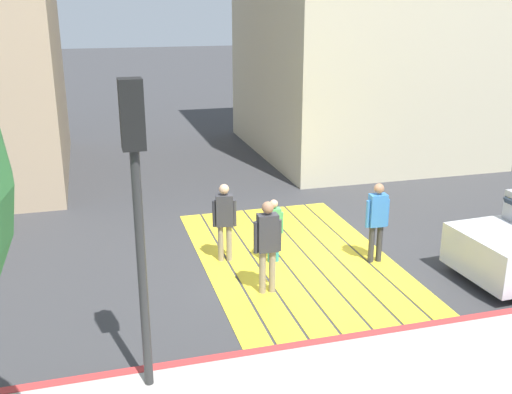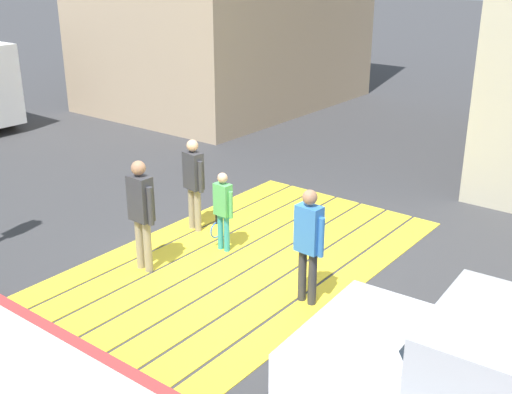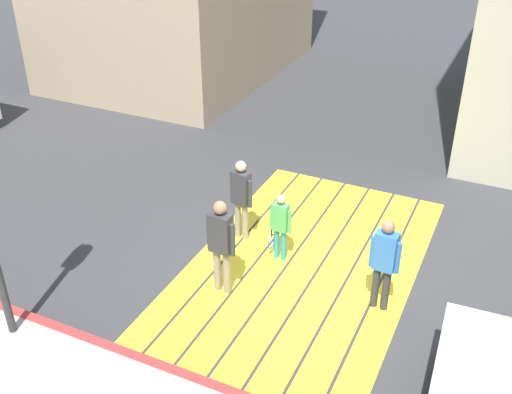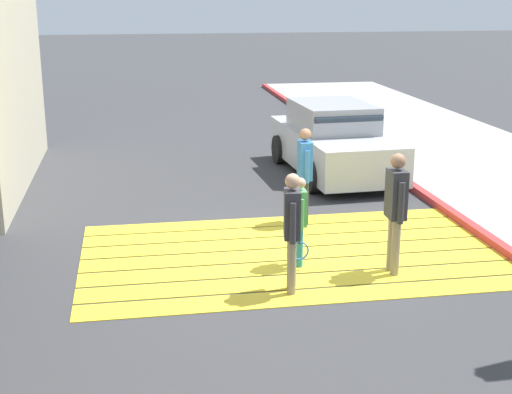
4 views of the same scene
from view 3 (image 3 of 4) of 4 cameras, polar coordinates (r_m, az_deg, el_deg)
The scene contains 7 objects.
ground_plane at distance 11.08m, azimuth 4.52°, elevation -6.37°, with size 120.00×120.00×0.00m, color #38383A.
crosswalk_stripes at distance 11.08m, azimuth 4.52°, elevation -6.34°, with size 6.40×3.80×0.01m.
curb_painted at distance 8.83m, azimuth -3.50°, elevation -17.50°, with size 0.16×40.00×0.13m, color #BC3333.
pedestrian_adult_lead at distance 9.76m, azimuth 11.90°, elevation -5.66°, with size 0.23×0.49×1.67m.
pedestrian_adult_trailing at distance 9.88m, azimuth -3.29°, elevation -4.11°, with size 0.24×0.51×1.76m.
pedestrian_adult_side at distance 11.27m, azimuth -1.40°, elevation 0.24°, with size 0.26×0.48×1.64m.
pedestrian_child_with_racket at distance 10.80m, azimuth 2.27°, elevation -2.49°, with size 0.28×0.41×1.34m.
Camera 3 is at (-8.40, -2.98, 6.59)m, focal length 42.84 mm.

